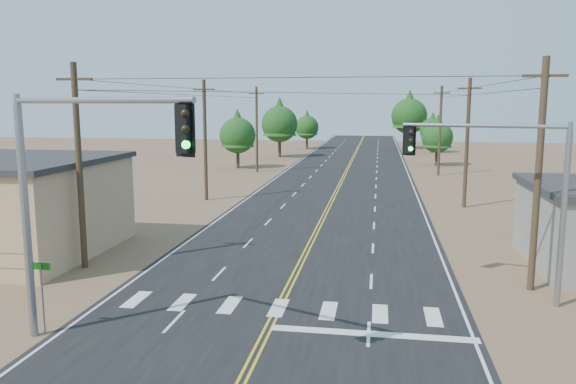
# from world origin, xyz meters

# --- Properties ---
(road) EXTENTS (15.00, 200.00, 0.02)m
(road) POSITION_xyz_m (0.00, 30.00, 0.01)
(road) COLOR black
(road) RESTS_ON ground
(utility_pole_left_near) EXTENTS (1.80, 0.30, 10.00)m
(utility_pole_left_near) POSITION_xyz_m (-10.50, 12.00, 5.12)
(utility_pole_left_near) COLOR #4C3826
(utility_pole_left_near) RESTS_ON ground
(utility_pole_left_mid) EXTENTS (1.80, 0.30, 10.00)m
(utility_pole_left_mid) POSITION_xyz_m (-10.50, 32.00, 5.12)
(utility_pole_left_mid) COLOR #4C3826
(utility_pole_left_mid) RESTS_ON ground
(utility_pole_left_far) EXTENTS (1.80, 0.30, 10.00)m
(utility_pole_left_far) POSITION_xyz_m (-10.50, 52.00, 5.12)
(utility_pole_left_far) COLOR #4C3826
(utility_pole_left_far) RESTS_ON ground
(utility_pole_right_near) EXTENTS (1.80, 0.30, 10.00)m
(utility_pole_right_near) POSITION_xyz_m (10.50, 12.00, 5.12)
(utility_pole_right_near) COLOR #4C3826
(utility_pole_right_near) RESTS_ON ground
(utility_pole_right_mid) EXTENTS (1.80, 0.30, 10.00)m
(utility_pole_right_mid) POSITION_xyz_m (10.50, 32.00, 5.12)
(utility_pole_right_mid) COLOR #4C3826
(utility_pole_right_mid) RESTS_ON ground
(utility_pole_right_far) EXTENTS (1.80, 0.30, 10.00)m
(utility_pole_right_far) POSITION_xyz_m (10.50, 52.00, 5.12)
(utility_pole_right_far) COLOR #4C3826
(utility_pole_right_far) RESTS_ON ground
(signal_mast_left) EXTENTS (7.25, 3.28, 8.39)m
(signal_mast_left) POSITION_xyz_m (-5.89, 3.11, 5.74)
(signal_mast_left) COLOR gray
(signal_mast_left) RESTS_ON ground
(signal_mast_right) EXTENTS (6.35, 1.83, 7.37)m
(signal_mast_right) POSITION_xyz_m (9.17, 10.47, 5.02)
(signal_mast_right) COLOR gray
(signal_mast_right) RESTS_ON ground
(street_sign) EXTENTS (0.76, 0.06, 2.57)m
(street_sign) POSITION_xyz_m (-7.80, 4.33, 1.72)
(street_sign) COLOR gray
(street_sign) RESTS_ON ground
(tree_left_near) EXTENTS (4.48, 4.48, 7.47)m
(tree_left_near) POSITION_xyz_m (-13.67, 55.27, 4.57)
(tree_left_near) COLOR #3F2D1E
(tree_left_near) RESTS_ON ground
(tree_left_mid) EXTENTS (5.43, 5.43, 9.06)m
(tree_left_mid) POSITION_xyz_m (-11.06, 70.54, 5.54)
(tree_left_mid) COLOR #3F2D1E
(tree_left_mid) RESTS_ON ground
(tree_left_far) EXTENTS (4.18, 4.18, 6.97)m
(tree_left_far) POSITION_xyz_m (-9.00, 86.89, 4.26)
(tree_left_far) COLOR #3F2D1E
(tree_left_far) RESTS_ON ground
(tree_right_near) EXTENTS (4.03, 4.03, 6.72)m
(tree_right_near) POSITION_xyz_m (11.26, 62.32, 4.11)
(tree_right_near) COLOR #3F2D1E
(tree_right_near) RESTS_ON ground
(tree_right_mid) EXTENTS (4.03, 4.03, 6.72)m
(tree_right_mid) POSITION_xyz_m (12.37, 82.20, 4.11)
(tree_right_mid) COLOR #3F2D1E
(tree_right_mid) RESTS_ON ground
(tree_right_far) EXTENTS (6.33, 6.33, 10.54)m
(tree_right_far) POSITION_xyz_m (9.00, 90.19, 6.45)
(tree_right_far) COLOR #3F2D1E
(tree_right_far) RESTS_ON ground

